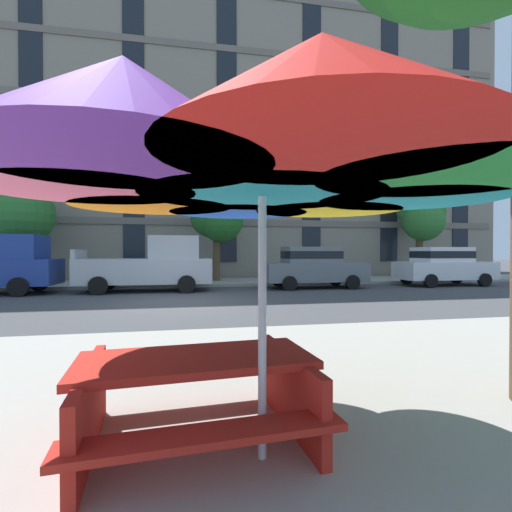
{
  "coord_description": "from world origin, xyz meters",
  "views": [
    {
      "loc": [
        0.11,
        -11.57,
        1.59
      ],
      "look_at": [
        2.99,
        3.2,
        1.4
      ],
      "focal_mm": 26.05,
      "sensor_mm": 36.0,
      "label": 1
    }
  ],
  "objects_px": {
    "sedan_white": "(443,265)",
    "patio_umbrella": "(262,161)",
    "street_tree_right": "(422,214)",
    "street_tree_middle": "(216,216)",
    "street_tree_left": "(17,215)",
    "picnic_table": "(196,392)",
    "sedan_gray": "(313,266)",
    "pickup_silver": "(152,265)"
  },
  "relations": [
    {
      "from": "sedan_white",
      "to": "street_tree_left",
      "type": "bearing_deg",
      "value": 171.13
    },
    {
      "from": "street_tree_middle",
      "to": "street_tree_right",
      "type": "distance_m",
      "value": 11.74
    },
    {
      "from": "pickup_silver",
      "to": "picnic_table",
      "type": "distance_m",
      "value": 12.42
    },
    {
      "from": "street_tree_left",
      "to": "street_tree_middle",
      "type": "xyz_separation_m",
      "value": [
        8.85,
        0.2,
        0.12
      ]
    },
    {
      "from": "street_tree_left",
      "to": "patio_umbrella",
      "type": "xyz_separation_m",
      "value": [
        7.8,
        -15.69,
        -0.99
      ]
    },
    {
      "from": "sedan_gray",
      "to": "street_tree_right",
      "type": "xyz_separation_m",
      "value": [
        7.82,
        3.64,
        2.78
      ]
    },
    {
      "from": "street_tree_left",
      "to": "patio_umbrella",
      "type": "relative_size",
      "value": 1.29
    },
    {
      "from": "patio_umbrella",
      "to": "sedan_gray",
      "type": "bearing_deg",
      "value": 68.69
    },
    {
      "from": "sedan_gray",
      "to": "sedan_white",
      "type": "distance_m",
      "value": 6.39
    },
    {
      "from": "patio_umbrella",
      "to": "picnic_table",
      "type": "bearing_deg",
      "value": 141.16
    },
    {
      "from": "street_tree_right",
      "to": "patio_umbrella",
      "type": "distance_m",
      "value": 20.8
    },
    {
      "from": "street_tree_right",
      "to": "pickup_silver",
      "type": "bearing_deg",
      "value": -165.94
    },
    {
      "from": "sedan_gray",
      "to": "sedan_white",
      "type": "height_order",
      "value": "same"
    },
    {
      "from": "sedan_gray",
      "to": "street_tree_left",
      "type": "height_order",
      "value": "street_tree_left"
    },
    {
      "from": "sedan_gray",
      "to": "patio_umbrella",
      "type": "relative_size",
      "value": 1.2
    },
    {
      "from": "street_tree_middle",
      "to": "patio_umbrella",
      "type": "xyz_separation_m",
      "value": [
        -1.04,
        -15.89,
        -1.1
      ]
    },
    {
      "from": "sedan_white",
      "to": "patio_umbrella",
      "type": "distance_m",
      "value": 17.08
    },
    {
      "from": "sedan_white",
      "to": "street_tree_left",
      "type": "xyz_separation_m",
      "value": [
        -19.15,
        2.99,
        2.27
      ]
    },
    {
      "from": "sedan_white",
      "to": "patio_umbrella",
      "type": "xyz_separation_m",
      "value": [
        -11.34,
        -12.7,
        1.28
      ]
    },
    {
      "from": "street_tree_right",
      "to": "street_tree_middle",
      "type": "bearing_deg",
      "value": -177.78
    },
    {
      "from": "street_tree_right",
      "to": "patio_umbrella",
      "type": "height_order",
      "value": "street_tree_right"
    },
    {
      "from": "sedan_gray",
      "to": "picnic_table",
      "type": "bearing_deg",
      "value": -113.66
    },
    {
      "from": "street_tree_middle",
      "to": "patio_umbrella",
      "type": "height_order",
      "value": "street_tree_middle"
    },
    {
      "from": "sedan_white",
      "to": "street_tree_middle",
      "type": "distance_m",
      "value": 11.05
    },
    {
      "from": "pickup_silver",
      "to": "street_tree_middle",
      "type": "bearing_deg",
      "value": 48.5
    },
    {
      "from": "street_tree_middle",
      "to": "picnic_table",
      "type": "relative_size",
      "value": 2.41
    },
    {
      "from": "pickup_silver",
      "to": "street_tree_middle",
      "type": "xyz_separation_m",
      "value": [
        2.82,
        3.19,
        2.31
      ]
    },
    {
      "from": "street_tree_middle",
      "to": "patio_umbrella",
      "type": "distance_m",
      "value": 15.96
    },
    {
      "from": "sedan_gray",
      "to": "street_tree_middle",
      "type": "distance_m",
      "value": 5.58
    },
    {
      "from": "street_tree_left",
      "to": "picnic_table",
      "type": "bearing_deg",
      "value": -64.37
    },
    {
      "from": "sedan_gray",
      "to": "street_tree_right",
      "type": "relative_size",
      "value": 0.87
    },
    {
      "from": "sedan_white",
      "to": "sedan_gray",
      "type": "bearing_deg",
      "value": 180.0
    },
    {
      "from": "street_tree_left",
      "to": "street_tree_middle",
      "type": "relative_size",
      "value": 1.03
    },
    {
      "from": "street_tree_left",
      "to": "street_tree_middle",
      "type": "bearing_deg",
      "value": 1.31
    },
    {
      "from": "street_tree_middle",
      "to": "picnic_table",
      "type": "xyz_separation_m",
      "value": [
        -1.49,
        -15.53,
        -2.85
      ]
    },
    {
      "from": "sedan_gray",
      "to": "patio_umbrella",
      "type": "height_order",
      "value": "patio_umbrella"
    },
    {
      "from": "pickup_silver",
      "to": "street_tree_right",
      "type": "distance_m",
      "value": 15.24
    },
    {
      "from": "street_tree_right",
      "to": "sedan_gray",
      "type": "bearing_deg",
      "value": -155.01
    },
    {
      "from": "sedan_gray",
      "to": "street_tree_right",
      "type": "bearing_deg",
      "value": 24.99
    },
    {
      "from": "sedan_gray",
      "to": "patio_umbrella",
      "type": "xyz_separation_m",
      "value": [
        -4.95,
        -12.7,
        1.28
      ]
    },
    {
      "from": "patio_umbrella",
      "to": "pickup_silver",
      "type": "bearing_deg",
      "value": 97.98
    },
    {
      "from": "street_tree_right",
      "to": "picnic_table",
      "type": "bearing_deg",
      "value": -129.61
    }
  ]
}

